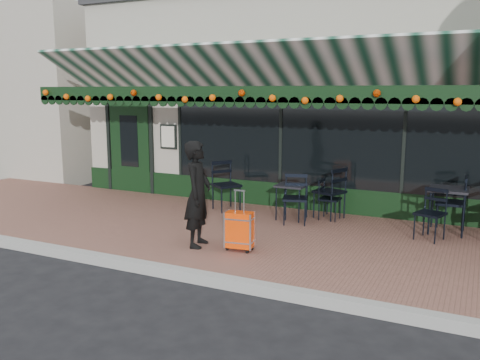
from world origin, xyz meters
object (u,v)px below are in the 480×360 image
at_px(cafe_table_b, 292,188).
at_px(chair_b_left, 329,192).
at_px(woman, 198,194).
at_px(chair_b_front, 295,199).
at_px(suitcase, 240,231).
at_px(chair_a_left, 451,203).
at_px(chair_a_front, 430,214).
at_px(chair_solo, 226,186).
at_px(chair_b_right, 330,199).
at_px(cafe_table_a, 449,193).

xyz_separation_m(cafe_table_b, chair_b_left, (0.61, 0.37, -0.10)).
bearing_deg(woman, chair_b_front, -37.19).
distance_m(suitcase, chair_a_left, 3.72).
relative_size(chair_a_front, chair_solo, 0.85).
xyz_separation_m(suitcase, chair_b_right, (0.70, 2.41, 0.07)).
xyz_separation_m(chair_a_front, chair_solo, (-3.89, 0.41, 0.08)).
height_order(cafe_table_a, chair_b_right, cafe_table_a).
height_order(cafe_table_b, chair_b_left, chair_b_left).
bearing_deg(chair_a_front, chair_b_left, 178.24).
bearing_deg(suitcase, chair_b_left, 67.68).
bearing_deg(woman, chair_a_front, -71.54).
bearing_deg(chair_b_right, cafe_table_b, 113.23).
xyz_separation_m(woman, chair_b_front, (0.89, 1.92, -0.37)).
relative_size(cafe_table_a, cafe_table_b, 1.17).
relative_size(chair_b_left, chair_solo, 0.99).
bearing_deg(chair_b_front, chair_b_left, 39.33).
xyz_separation_m(chair_b_right, chair_b_front, (-0.48, -0.55, 0.07)).
bearing_deg(chair_b_left, chair_b_right, 43.16).
height_order(chair_a_left, chair_b_front, chair_a_left).
bearing_deg(suitcase, chair_a_left, 34.28).
distance_m(woman, chair_b_front, 2.15).
bearing_deg(chair_a_left, woman, -55.71).
relative_size(suitcase, chair_a_front, 1.09).
distance_m(cafe_table_a, chair_b_right, 2.05).
bearing_deg(chair_b_front, chair_b_right, 32.02).
bearing_deg(cafe_table_a, chair_b_left, 177.06).
bearing_deg(woman, chair_b_left, -39.71).
bearing_deg(chair_a_front, cafe_table_b, -168.72).
height_order(chair_a_left, chair_b_left, chair_b_left).
distance_m(cafe_table_a, cafe_table_b, 2.69).
xyz_separation_m(cafe_table_a, chair_solo, (-4.10, -0.16, -0.19)).
distance_m(cafe_table_a, chair_b_front, 2.58).
bearing_deg(suitcase, chair_a_front, 28.51).
xyz_separation_m(chair_a_left, chair_b_front, (-2.55, -0.62, -0.04)).
bearing_deg(cafe_table_a, chair_a_left, 62.79).
distance_m(cafe_table_a, chair_a_front, 0.67).
distance_m(chair_a_left, chair_a_front, 0.70).
distance_m(woman, chair_b_left, 2.91).
height_order(chair_a_front, chair_b_right, chair_a_front).
xyz_separation_m(woman, suitcase, (0.68, 0.06, -0.51)).
height_order(cafe_table_a, chair_b_left, chair_b_left).
bearing_deg(cafe_table_b, suitcase, -91.20).
distance_m(chair_a_front, chair_b_left, 1.97).
bearing_deg(cafe_table_b, chair_a_front, -7.13).
distance_m(suitcase, chair_b_left, 2.60).
xyz_separation_m(suitcase, cafe_table_b, (0.04, 2.14, 0.28)).
xyz_separation_m(cafe_table_a, chair_b_left, (-2.07, 0.11, -0.19)).
relative_size(suitcase, cafe_table_b, 1.40).
relative_size(woman, cafe_table_b, 2.48).
xyz_separation_m(chair_a_left, chair_b_right, (-2.07, -0.08, -0.11)).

